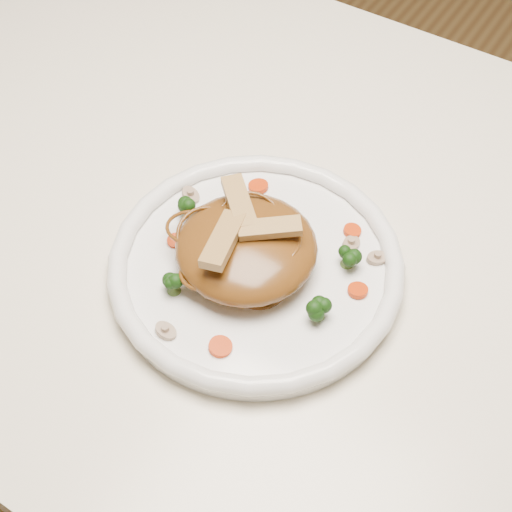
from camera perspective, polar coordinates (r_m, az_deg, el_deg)
The scene contains 20 objects.
ground at distance 1.46m, azimuth 1.60°, elevation -16.89°, with size 4.00×4.00×0.00m, color brown.
table at distance 0.88m, azimuth 2.53°, elevation -1.39°, with size 1.20×0.80×0.75m.
plate at distance 0.75m, azimuth 0.00°, elevation -1.04°, with size 0.30×0.30×0.02m, color white.
noodle_mound at distance 0.73m, azimuth -0.76°, elevation 0.68°, with size 0.14×0.14×0.05m, color #5E3011.
chicken_a at distance 0.70m, azimuth 1.09°, elevation 2.20°, with size 0.06×0.02×0.01m, color tan.
chicken_b at distance 0.72m, azimuth -1.33°, elevation 4.21°, with size 0.07×0.02×0.01m, color tan.
chicken_c at distance 0.69m, azimuth -2.58°, elevation 1.27°, with size 0.07×0.02×0.01m, color tan.
broccoli_0 at distance 0.74m, azimuth 7.23°, elevation 0.05°, with size 0.03×0.03×0.03m, color #11340A, non-canonical shape.
broccoli_1 at distance 0.78m, azimuth -5.22°, elevation 4.09°, with size 0.03×0.03×0.03m, color #11340A, non-canonical shape.
broccoli_2 at distance 0.72m, azimuth -6.52°, elevation -2.08°, with size 0.02×0.02×0.03m, color #11340A, non-canonical shape.
broccoli_3 at distance 0.70m, azimuth 4.93°, elevation -4.05°, with size 0.03×0.03×0.03m, color #11340A, non-canonical shape.
carrot_0 at distance 0.78m, azimuth 7.55°, elevation 1.98°, with size 0.02×0.02×0.01m, color #B92E06.
carrot_1 at distance 0.76m, azimuth -6.34°, elevation 1.19°, with size 0.02×0.02×0.01m, color #B92E06.
carrot_2 at distance 0.73m, azimuth 7.98°, elevation -2.67°, with size 0.02×0.02×0.01m, color #B92E06.
carrot_3 at distance 0.81m, azimuth 0.18°, elevation 5.49°, with size 0.02×0.02×0.01m, color #B92E06.
carrot_4 at distance 0.69m, azimuth -2.81°, elevation -7.10°, with size 0.02×0.02×0.01m, color #B92E06.
mushroom_0 at distance 0.70m, azimuth -7.08°, elevation -5.85°, with size 0.02×0.02×0.01m, color tan.
mushroom_1 at distance 0.76m, azimuth 9.46°, elevation -0.17°, with size 0.02×0.02×0.01m, color tan.
mushroom_2 at distance 0.81m, azimuth -5.13°, elevation 4.75°, with size 0.02×0.02×0.01m, color tan.
mushroom_3 at distance 0.76m, azimuth 7.44°, elevation 0.95°, with size 0.02×0.02×0.01m, color tan.
Camera 1 is at (0.25, -0.46, 1.36)m, focal length 51.07 mm.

